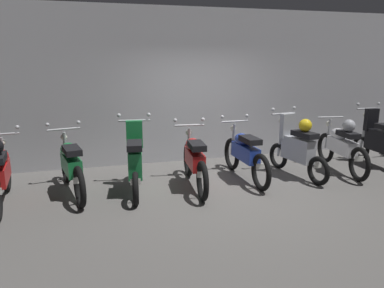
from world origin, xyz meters
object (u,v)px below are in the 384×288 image
(motorbike_slot_2, at_px, (71,165))
(motorbike_slot_3, at_px, (135,161))
(motorbike_slot_4, at_px, (194,160))
(motorbike_slot_6, at_px, (297,147))
(motorbike_slot_8, at_px, (379,141))
(motorbike_slot_1, at_px, (0,172))
(motorbike_slot_7, at_px, (342,145))
(motorbike_slot_5, at_px, (245,153))

(motorbike_slot_2, relative_size, motorbike_slot_3, 1.15)
(motorbike_slot_4, bearing_deg, motorbike_slot_3, 177.62)
(motorbike_slot_6, bearing_deg, motorbike_slot_8, 4.97)
(motorbike_slot_2, xyz_separation_m, motorbike_slot_8, (6.21, -0.01, 0.04))
(motorbike_slot_1, relative_size, motorbike_slot_7, 1.00)
(motorbike_slot_8, bearing_deg, motorbike_slot_5, -178.79)
(motorbike_slot_3, bearing_deg, motorbike_slot_8, 2.06)
(motorbike_slot_1, relative_size, motorbike_slot_8, 1.16)
(motorbike_slot_1, height_order, motorbike_slot_6, motorbike_slot_6)
(motorbike_slot_5, distance_m, motorbike_slot_8, 3.10)
(motorbike_slot_3, xyz_separation_m, motorbike_slot_7, (4.13, 0.05, -0.00))
(motorbike_slot_2, height_order, motorbike_slot_8, motorbike_slot_8)
(motorbike_slot_3, distance_m, motorbike_slot_8, 5.16)
(motorbike_slot_2, distance_m, motorbike_slot_6, 4.14)
(motorbike_slot_1, xyz_separation_m, motorbike_slot_4, (3.10, -0.03, -0.04))
(motorbike_slot_4, relative_size, motorbike_slot_8, 1.16)
(motorbike_slot_4, xyz_separation_m, motorbike_slot_7, (3.10, 0.09, 0.03))
(motorbike_slot_2, xyz_separation_m, motorbike_slot_6, (4.13, -0.19, 0.08))
(motorbike_slot_6, bearing_deg, motorbike_slot_3, -179.90)
(motorbike_slot_5, distance_m, motorbike_slot_6, 1.04)
(motorbike_slot_3, xyz_separation_m, motorbike_slot_4, (1.03, -0.04, -0.04))
(motorbike_slot_3, height_order, motorbike_slot_7, motorbike_slot_3)
(motorbike_slot_1, xyz_separation_m, motorbike_slot_5, (4.13, 0.14, -0.04))
(motorbike_slot_6, bearing_deg, motorbike_slot_4, -178.67)
(motorbike_slot_3, bearing_deg, motorbike_slot_1, -179.51)
(motorbike_slot_4, bearing_deg, motorbike_slot_7, 1.66)
(motorbike_slot_5, height_order, motorbike_slot_6, motorbike_slot_6)
(motorbike_slot_5, relative_size, motorbike_slot_6, 1.17)
(motorbike_slot_5, height_order, motorbike_slot_8, motorbike_slot_8)
(motorbike_slot_1, distance_m, motorbike_slot_4, 3.10)
(motorbike_slot_4, relative_size, motorbike_slot_7, 1.00)
(motorbike_slot_7, bearing_deg, motorbike_slot_5, 177.98)
(motorbike_slot_5, bearing_deg, motorbike_slot_4, -171.03)
(motorbike_slot_1, distance_m, motorbike_slot_7, 6.20)
(motorbike_slot_8, bearing_deg, motorbike_slot_7, -172.37)
(motorbike_slot_2, height_order, motorbike_slot_4, same)
(motorbike_slot_4, relative_size, motorbike_slot_5, 1.00)
(motorbike_slot_2, xyz_separation_m, motorbike_slot_3, (1.04, -0.19, 0.04))
(motorbike_slot_1, bearing_deg, motorbike_slot_7, 0.60)
(motorbike_slot_4, height_order, motorbike_slot_7, motorbike_slot_4)
(motorbike_slot_3, relative_size, motorbike_slot_4, 0.86)
(motorbike_slot_3, distance_m, motorbike_slot_7, 4.13)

